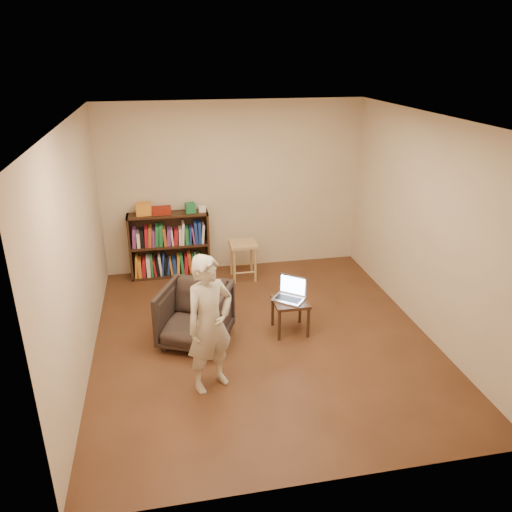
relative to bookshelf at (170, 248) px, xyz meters
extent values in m
plane|color=#452716|center=(1.02, -2.09, -0.44)|extent=(4.50, 4.50, 0.00)
plane|color=white|center=(1.02, -2.09, 2.16)|extent=(4.50, 4.50, 0.00)
plane|color=beige|center=(1.02, 0.16, 0.86)|extent=(4.00, 0.00, 4.00)
plane|color=beige|center=(-0.98, -2.09, 0.86)|extent=(0.00, 4.50, 4.50)
plane|color=beige|center=(3.02, -2.09, 0.86)|extent=(0.00, 4.50, 4.50)
cube|color=black|center=(-0.59, -0.01, 0.06)|extent=(0.03, 0.30, 1.00)
cube|color=black|center=(0.58, -0.01, 0.06)|extent=(0.03, 0.30, 1.00)
cube|color=black|center=(0.00, 0.13, 0.06)|extent=(1.20, 0.02, 1.00)
cube|color=black|center=(0.00, -0.01, -0.42)|extent=(1.20, 0.30, 0.03)
cube|color=black|center=(0.00, -0.01, 0.06)|extent=(1.14, 0.30, 0.03)
cube|color=black|center=(0.00, -0.01, 0.55)|extent=(1.20, 0.30, 0.03)
cube|color=orange|center=(-0.34, -0.01, 0.65)|extent=(0.24, 0.18, 0.18)
cube|color=maroon|center=(-0.08, 0.01, 0.61)|extent=(0.28, 0.21, 0.09)
cube|color=#1F753E|center=(0.34, -0.02, 0.63)|extent=(0.16, 0.16, 0.14)
cube|color=white|center=(0.52, -0.01, 0.60)|extent=(0.11, 0.11, 0.08)
cube|color=#A58850|center=(1.08, -0.35, 0.12)|extent=(0.40, 0.40, 0.04)
cylinder|color=#A58850|center=(0.92, -0.51, -0.17)|extent=(0.04, 0.04, 0.54)
cylinder|color=#A58850|center=(1.24, -0.51, -0.17)|extent=(0.04, 0.04, 0.54)
cylinder|color=#A58850|center=(0.92, -0.19, -0.17)|extent=(0.04, 0.04, 0.54)
cylinder|color=#A58850|center=(1.24, -0.19, -0.17)|extent=(0.04, 0.04, 0.54)
imported|color=#322521|center=(0.22, -2.03, -0.08)|extent=(1.01, 1.03, 0.71)
cube|color=#321F10|center=(1.39, -2.00, -0.03)|extent=(0.42, 0.42, 0.04)
cylinder|color=#321F10|center=(1.21, -2.18, -0.24)|extent=(0.04, 0.04, 0.39)
cylinder|color=#321F10|center=(1.57, -2.18, -0.24)|extent=(0.04, 0.04, 0.39)
cylinder|color=#321F10|center=(1.21, -1.82, -0.24)|extent=(0.04, 0.04, 0.39)
cylinder|color=#321F10|center=(1.57, -1.82, -0.24)|extent=(0.04, 0.04, 0.39)
cube|color=silver|center=(1.36, -1.99, 0.00)|extent=(0.44, 0.43, 0.02)
cube|color=black|center=(1.36, -1.99, 0.01)|extent=(0.33, 0.30, 0.00)
cube|color=silver|center=(1.45, -1.88, 0.13)|extent=(0.30, 0.24, 0.26)
cube|color=#ADC7F3|center=(1.45, -1.88, 0.13)|extent=(0.26, 0.21, 0.21)
imported|color=beige|center=(0.31, -2.90, 0.29)|extent=(0.64, 0.56, 1.46)
camera|label=1|loc=(-0.06, -7.23, 2.82)|focal=35.00mm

